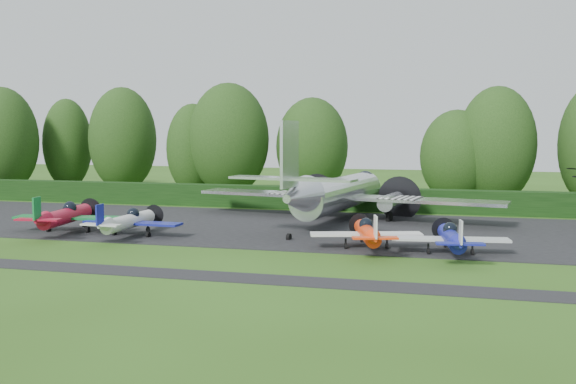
% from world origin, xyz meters
% --- Properties ---
extents(ground, '(160.00, 160.00, 0.00)m').
position_xyz_m(ground, '(0.00, 0.00, 0.00)').
color(ground, '#2B4C15').
rests_on(ground, ground).
extents(apron, '(70.00, 18.00, 0.01)m').
position_xyz_m(apron, '(0.00, 10.00, 0.00)').
color(apron, black).
rests_on(apron, ground).
extents(taxiway_verge, '(70.00, 2.00, 0.00)m').
position_xyz_m(taxiway_verge, '(0.00, -6.00, 0.00)').
color(taxiway_verge, black).
rests_on(taxiway_verge, ground).
extents(hedgerow, '(90.00, 1.60, 2.00)m').
position_xyz_m(hedgerow, '(0.00, 21.00, 0.00)').
color(hedgerow, black).
rests_on(hedgerow, ground).
extents(transport_plane, '(24.75, 18.98, 7.93)m').
position_xyz_m(transport_plane, '(3.59, 13.66, 2.21)').
color(transport_plane, white).
rests_on(transport_plane, ground).
extents(light_plane_red, '(7.65, 8.04, 2.94)m').
position_xyz_m(light_plane_red, '(-13.49, 3.60, 1.22)').
color(light_plane_red, '#AA0F2A').
rests_on(light_plane_red, ground).
extents(light_plane_white, '(6.81, 7.16, 2.62)m').
position_xyz_m(light_plane_white, '(-8.52, 3.19, 1.09)').
color(light_plane_white, silver).
rests_on(light_plane_white, ground).
extents(light_plane_orange, '(6.60, 6.94, 2.54)m').
position_xyz_m(light_plane_orange, '(7.22, 2.61, 1.06)').
color(light_plane_orange, '#F5380E').
rests_on(light_plane_orange, ground).
extents(light_plane_blue, '(6.58, 6.92, 2.53)m').
position_xyz_m(light_plane_blue, '(12.02, 2.03, 1.05)').
color(light_plane_blue, navy).
rests_on(light_plane_blue, ground).
extents(tree_0, '(5.83, 5.83, 9.91)m').
position_xyz_m(tree_0, '(-15.59, 30.93, 4.94)').
color(tree_0, black).
rests_on(tree_0, ground).
extents(tree_1, '(7.38, 7.38, 11.20)m').
position_xyz_m(tree_1, '(16.01, 29.54, 5.59)').
color(tree_1, black).
rests_on(tree_1, ground).
extents(tree_2, '(7.66, 7.66, 11.92)m').
position_xyz_m(tree_2, '(-24.79, 32.19, 5.95)').
color(tree_2, black).
rests_on(tree_2, ground).
extents(tree_3, '(7.70, 7.70, 10.50)m').
position_xyz_m(tree_3, '(-2.60, 32.54, 5.24)').
color(tree_3, black).
rests_on(tree_3, ground).
extents(tree_5, '(5.72, 5.72, 10.77)m').
position_xyz_m(tree_5, '(-32.96, 33.61, 5.37)').
color(tree_5, black).
rests_on(tree_5, ground).
extents(tree_6, '(6.98, 6.98, 9.01)m').
position_xyz_m(tree_6, '(12.35, 29.63, 4.49)').
color(tree_6, black).
rests_on(tree_6, ground).
extents(tree_8, '(8.67, 8.67, 12.08)m').
position_xyz_m(tree_8, '(-11.41, 30.83, 6.03)').
color(tree_8, black).
rests_on(tree_8, ground).
extents(tree_10, '(7.67, 7.67, 11.82)m').
position_xyz_m(tree_10, '(-36.75, 27.02, 5.90)').
color(tree_10, black).
rests_on(tree_10, ground).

